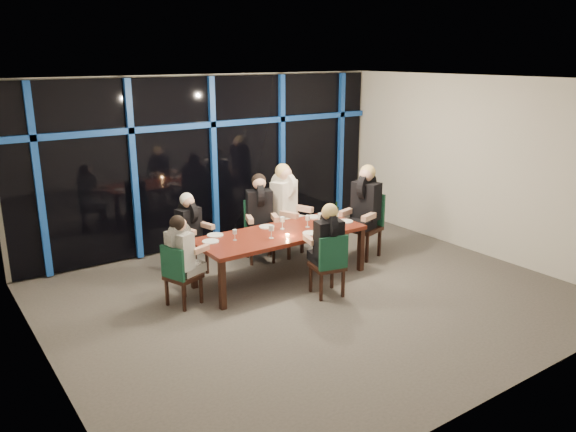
{
  "coord_description": "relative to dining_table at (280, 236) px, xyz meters",
  "views": [
    {
      "loc": [
        -4.5,
        -5.85,
        3.31
      ],
      "look_at": [
        0.0,
        0.6,
        1.05
      ],
      "focal_mm": 35.0,
      "sensor_mm": 36.0,
      "label": 1
    }
  ],
  "objects": [
    {
      "name": "chair_far_mid",
      "position": [
        0.21,
        0.94,
        -0.12
      ],
      "size": [
        0.6,
        0.6,
        1.0
      ],
      "rotation": [
        0.0,
        0.0,
        -0.37
      ],
      "color": "black",
      "rests_on": "ground"
    },
    {
      "name": "chair_far_left",
      "position": [
        -1.05,
        1.03,
        -0.19
      ],
      "size": [
        0.5,
        0.5,
        0.89
      ],
      "rotation": [
        0.0,
        0.0,
        0.26
      ],
      "color": "black",
      "rests_on": "ground"
    },
    {
      "name": "plate_near_mid",
      "position": [
        0.33,
        -0.32,
        0.08
      ],
      "size": [
        0.24,
        0.24,
        0.01
      ],
      "primitive_type": "cylinder",
      "color": "white",
      "rests_on": "dining_table"
    },
    {
      "name": "diner_far_right",
      "position": [
        0.7,
        0.87,
        0.34
      ],
      "size": [
        0.65,
        0.73,
        1.05
      ],
      "rotation": [
        0.0,
        0.0,
        0.35
      ],
      "color": "white",
      "rests_on": "ground"
    },
    {
      "name": "diner_end_right",
      "position": [
        1.71,
        0.01,
        0.34
      ],
      "size": [
        0.73,
        0.63,
        1.05
      ],
      "rotation": [
        0.0,
        0.0,
        4.99
      ],
      "color": "black",
      "rests_on": "ground"
    },
    {
      "name": "plate_end_left",
      "position": [
        -1.07,
        0.19,
        0.08
      ],
      "size": [
        0.24,
        0.24,
        0.01
      ],
      "primitive_type": "cylinder",
      "color": "white",
      "rests_on": "dining_table"
    },
    {
      "name": "chair_end_left",
      "position": [
        -1.67,
        -0.03,
        -0.19
      ],
      "size": [
        0.52,
        0.52,
        0.88
      ],
      "rotation": [
        0.0,
        0.0,
        1.92
      ],
      "color": "black",
      "rests_on": "ground"
    },
    {
      "name": "wine_glass_b",
      "position": [
        0.11,
        0.12,
        0.21
      ],
      "size": [
        0.07,
        0.07,
        0.19
      ],
      "color": "silver",
      "rests_on": "dining_table"
    },
    {
      "name": "diner_far_left",
      "position": [
        -1.03,
        0.96,
        0.17
      ],
      "size": [
        0.51,
        0.6,
        0.86
      ],
      "rotation": [
        0.0,
        0.0,
        0.26
      ],
      "color": "black",
      "rests_on": "ground"
    },
    {
      "name": "plate_far_mid",
      "position": [
        -0.03,
        0.33,
        0.08
      ],
      "size": [
        0.24,
        0.24,
        0.01
      ],
      "primitive_type": "cylinder",
      "color": "white",
      "rests_on": "dining_table"
    },
    {
      "name": "tea_light",
      "position": [
        -0.02,
        -0.21,
        0.08
      ],
      "size": [
        0.06,
        0.06,
        0.03
      ],
      "primitive_type": "cylinder",
      "color": "#FDA34C",
      "rests_on": "dining_table"
    },
    {
      "name": "dining_table",
      "position": [
        0.0,
        0.0,
        0.0
      ],
      "size": [
        2.6,
        1.0,
        0.75
      ],
      "color": "maroon",
      "rests_on": "ground"
    },
    {
      "name": "diner_end_left",
      "position": [
        -1.6,
        -0.0,
        0.16
      ],
      "size": [
        0.6,
        0.53,
        0.85
      ],
      "rotation": [
        0.0,
        0.0,
        1.92
      ],
      "color": "black",
      "rests_on": "ground"
    },
    {
      "name": "room",
      "position": [
        0.0,
        -0.8,
        1.34
      ],
      "size": [
        7.04,
        7.0,
        3.02
      ],
      "color": "#5E5853",
      "rests_on": "ground"
    },
    {
      "name": "wine_glass_a",
      "position": [
        -0.27,
        -0.17,
        0.21
      ],
      "size": [
        0.08,
        0.08,
        0.19
      ],
      "color": "white",
      "rests_on": "dining_table"
    },
    {
      "name": "diner_near_mid",
      "position": [
        0.21,
        -0.87,
        0.21
      ],
      "size": [
        0.51,
        0.62,
        0.9
      ],
      "rotation": [
        0.0,
        0.0,
        2.93
      ],
      "color": "black",
      "rests_on": "ground"
    },
    {
      "name": "wine_glass_e",
      "position": [
        0.98,
        0.09,
        0.21
      ],
      "size": [
        0.08,
        0.08,
        0.19
      ],
      "color": "white",
      "rests_on": "dining_table"
    },
    {
      "name": "plate_far_right",
      "position": [
        0.9,
        0.34,
        0.08
      ],
      "size": [
        0.24,
        0.24,
        0.01
      ],
      "primitive_type": "cylinder",
      "color": "white",
      "rests_on": "dining_table"
    },
    {
      "name": "chair_end_right",
      "position": [
        1.79,
        0.04,
        -0.08
      ],
      "size": [
        0.62,
        0.62,
        1.08
      ],
      "rotation": [
        0.0,
        0.0,
        4.99
      ],
      "color": "black",
      "rests_on": "ground"
    },
    {
      "name": "plate_end_right",
      "position": [
        1.16,
        -0.14,
        0.08
      ],
      "size": [
        0.24,
        0.24,
        0.01
      ],
      "primitive_type": "cylinder",
      "color": "white",
      "rests_on": "dining_table"
    },
    {
      "name": "wine_bottle",
      "position": [
        1.05,
        -0.04,
        0.19
      ],
      "size": [
        0.07,
        0.07,
        0.33
      ],
      "rotation": [
        0.0,
        0.0,
        -0.36
      ],
      "color": "black",
      "rests_on": "dining_table"
    },
    {
      "name": "water_pitcher",
      "position": [
        0.69,
        -0.11,
        0.17
      ],
      "size": [
        0.13,
        0.11,
        0.2
      ],
      "rotation": [
        0.0,
        0.0,
        -0.36
      ],
      "color": "white",
      "rests_on": "dining_table"
    },
    {
      "name": "window_wall",
      "position": [
        0.01,
        2.13,
        0.87
      ],
      "size": [
        6.86,
        0.43,
        2.94
      ],
      "color": "black",
      "rests_on": "ground"
    },
    {
      "name": "chair_far_right",
      "position": [
        0.67,
        0.96,
        -0.08
      ],
      "size": [
        0.64,
        0.64,
        1.07
      ],
      "rotation": [
        0.0,
        0.0,
        0.35
      ],
      "color": "black",
      "rests_on": "ground"
    },
    {
      "name": "chair_near_mid",
      "position": [
        0.19,
        -0.94,
        -0.16
      ],
      "size": [
        0.51,
        0.51,
        0.93
      ],
      "rotation": [
        0.0,
        0.0,
        2.93
      ],
      "color": "black",
      "rests_on": "ground"
    },
    {
      "name": "plate_far_left",
      "position": [
        -0.88,
        0.41,
        0.08
      ],
      "size": [
        0.24,
        0.24,
        0.01
      ],
      "primitive_type": "cylinder",
      "color": "white",
      "rests_on": "dining_table"
    },
    {
      "name": "diner_far_mid",
      "position": [
        0.17,
        0.86,
        0.27
      ],
      "size": [
        0.61,
        0.69,
        0.97
      ],
      "rotation": [
        0.0,
        0.0,
        -0.37
      ],
      "color": "black",
      "rests_on": "ground"
    },
    {
      "name": "wine_glass_d",
      "position": [
        -0.75,
        0.06,
        0.18
      ],
      "size": [
        0.06,
        0.06,
        0.16
      ],
      "color": "silver",
      "rests_on": "dining_table"
    },
    {
      "name": "wine_glass_c",
      "position": [
        0.49,
        -0.03,
        0.21
      ],
      "size": [
        0.07,
        0.07,
        0.19
      ],
      "color": "silver",
      "rests_on": "dining_table"
    }
  ]
}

